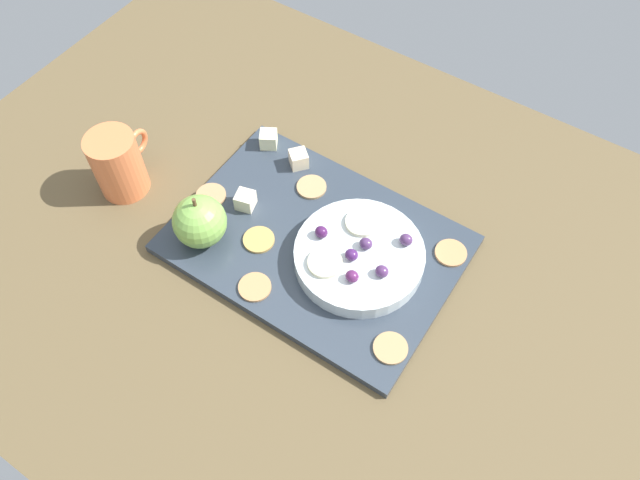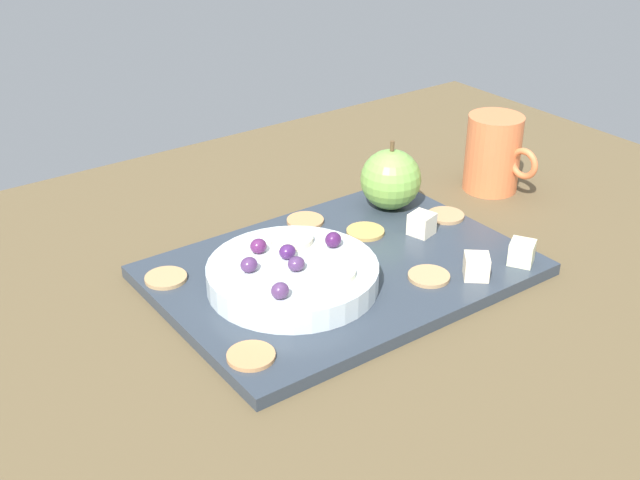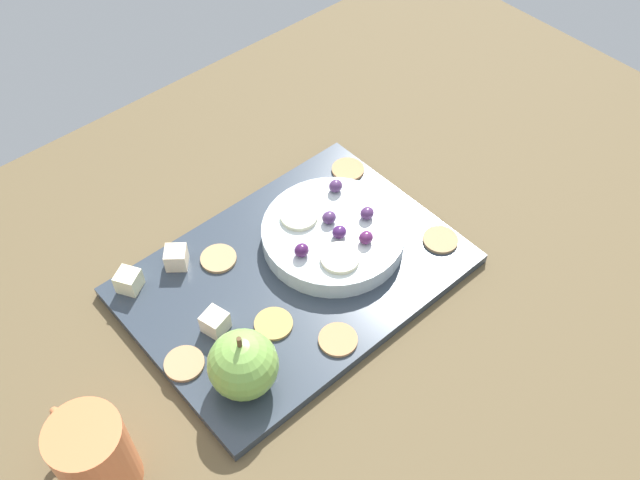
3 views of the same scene
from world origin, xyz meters
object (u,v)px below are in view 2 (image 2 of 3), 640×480
at_px(cracker_0, 429,276).
at_px(platter, 341,270).
at_px(grape_1, 289,253).
at_px(apple_slice_1, 293,239).
at_px(cracker_2, 166,278).
at_px(grape_2, 333,240).
at_px(grape_0, 251,266).
at_px(cracker_3, 365,232).
at_px(serving_dish, 293,276).
at_px(cheese_cube_0, 422,224).
at_px(cracker_1, 305,221).
at_px(grape_5, 280,291).
at_px(cheese_cube_2, 522,253).
at_px(cheese_cube_1, 476,266).
at_px(cup, 494,153).
at_px(grape_3, 258,246).
at_px(grape_4, 296,264).
at_px(cracker_4, 251,356).
at_px(cracker_5, 446,216).
at_px(apple_slice_0, 332,273).
at_px(apple_whole, 391,179).

bearing_deg(cracker_0, platter, -52.74).
relative_size(grape_1, apple_slice_1, 0.39).
distance_m(cracker_2, grape_2, 0.17).
xyz_separation_m(grape_0, apple_slice_1, (-0.07, -0.03, -0.00)).
distance_m(cracker_3, grape_0, 0.18).
bearing_deg(serving_dish, cracker_2, -41.37).
height_order(platter, cheese_cube_0, cheese_cube_0).
xyz_separation_m(cracker_1, grape_5, (0.13, 0.15, 0.03)).
distance_m(cheese_cube_0, cheese_cube_2, 0.12).
bearing_deg(platter, cracker_3, -147.61).
relative_size(cheese_cube_1, cup, 0.24).
relative_size(cheese_cube_0, grape_3, 1.42).
distance_m(serving_dish, grape_0, 0.05).
bearing_deg(apple_slice_1, grape_4, 58.94).
height_order(platter, cheese_cube_2, cheese_cube_2).
distance_m(cheese_cube_1, cheese_cube_2, 0.06).
distance_m(cracker_4, grape_4, 0.12).
bearing_deg(apple_slice_1, cracker_1, -132.88).
xyz_separation_m(grape_2, cup, (-0.30, -0.06, 0.00)).
xyz_separation_m(cheese_cube_0, cheese_cube_1, (0.02, 0.10, 0.00)).
xyz_separation_m(cracker_5, apple_slice_0, (0.21, 0.06, 0.03)).
xyz_separation_m(platter, cracker_2, (0.16, -0.08, 0.01)).
bearing_deg(cracker_3, grape_1, 15.54).
height_order(apple_whole, apple_slice_1, apple_whole).
bearing_deg(platter, apple_slice_0, 44.46).
xyz_separation_m(grape_3, apple_slice_0, (-0.03, 0.08, -0.00)).
height_order(cheese_cube_0, cheese_cube_2, same).
relative_size(grape_0, grape_2, 1.00).
height_order(grape_1, apple_slice_0, grape_1).
height_order(cheese_cube_1, apple_slice_1, apple_slice_1).
relative_size(cracker_5, cup, 0.42).
bearing_deg(apple_slice_0, cracker_5, -163.71).
height_order(cracker_2, grape_0, grape_0).
height_order(cheese_cube_0, grape_3, grape_3).
bearing_deg(cup, grape_1, 9.22).
height_order(cracker_0, grape_2, grape_2).
bearing_deg(cheese_cube_2, cracker_4, -4.38).
bearing_deg(grape_1, cracker_0, 145.82).
bearing_deg(cracker_0, apple_whole, -116.57).
bearing_deg(cheese_cube_0, cracker_3, -37.02).
relative_size(cracker_5, grape_3, 2.46).
distance_m(cheese_cube_0, cup, 0.19).
xyz_separation_m(cracker_4, cup, (-0.45, -0.15, 0.03)).
height_order(cheese_cube_1, grape_1, grape_1).
relative_size(apple_slice_1, cup, 0.44).
bearing_deg(apple_whole, grape_4, 25.08).
bearing_deg(grape_1, platter, 174.28).
relative_size(cracker_4, grape_1, 2.46).
relative_size(apple_whole, cracker_2, 1.68).
bearing_deg(grape_4, cheese_cube_2, 157.76).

